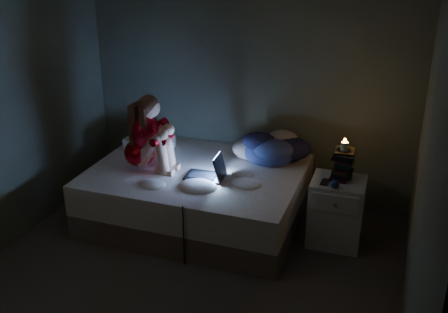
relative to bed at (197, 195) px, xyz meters
The scene contains 13 objects.
floor 1.17m from the bed, 75.92° to the right, with size 3.60×3.80×0.02m, color #373230.
wall_back 1.33m from the bed, 71.19° to the left, with size 3.60×0.02×2.60m, color #414438.
wall_right 2.57m from the bed, 27.80° to the right, with size 0.02×3.80×2.60m, color #414438.
bed is the anchor object (origin of this frame).
pillow 0.85m from the bed, 154.14° to the left, with size 0.48×0.34×0.14m, color white.
woman 0.88m from the bed, 165.95° to the right, with size 0.48×0.31×0.78m, color #770003, non-canonical shape.
laptop 0.47m from the bed, 47.36° to the right, with size 0.37×0.26×0.26m, color black, non-canonical shape.
clothes_pile 0.88m from the bed, 33.49° to the left, with size 0.58×0.46×0.35m, color navy, non-canonical shape.
nightstand 1.41m from the bed, ahead, with size 0.49×0.44×0.66m, color silver.
book_stack 1.51m from the bed, ahead, with size 0.19×0.25×0.28m, color black, non-canonical shape.
candle 1.58m from the bed, ahead, with size 0.07×0.07×0.08m, color beige.
phone 1.34m from the bed, ahead, with size 0.07×0.14×0.01m, color black.
blue_orb 1.45m from the bed, ahead, with size 0.08×0.08×0.08m, color navy.
Camera 1 is at (1.60, -3.39, 2.78)m, focal length 42.55 mm.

